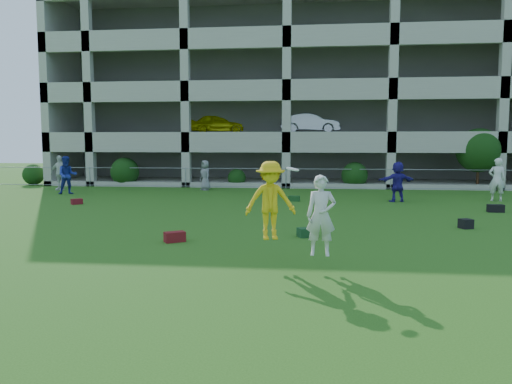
# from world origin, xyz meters

# --- Properties ---
(ground) EXTENTS (100.00, 100.00, 0.00)m
(ground) POSITION_xyz_m (0.00, 0.00, 0.00)
(ground) COLOR #235114
(ground) RESTS_ON ground
(bystander_a) EXTENTS (1.20, 1.11, 1.99)m
(bystander_a) POSITION_xyz_m (-11.15, 14.54, 0.99)
(bystander_a) COLOR navy
(bystander_a) RESTS_ON ground
(bystander_b) EXTENTS (1.20, 0.60, 1.96)m
(bystander_b) POSITION_xyz_m (-12.62, 16.54, 0.98)
(bystander_b) COLOR silver
(bystander_b) RESTS_ON ground
(bystander_c) EXTENTS (0.94, 0.97, 1.68)m
(bystander_c) POSITION_xyz_m (-4.47, 17.49, 0.84)
(bystander_c) COLOR slate
(bystander_c) RESTS_ON ground
(bystander_d) EXTENTS (1.79, 1.00, 1.84)m
(bystander_d) POSITION_xyz_m (5.39, 13.11, 0.92)
(bystander_d) COLOR navy
(bystander_d) RESTS_ON ground
(bystander_e) EXTENTS (0.78, 0.56, 1.99)m
(bystander_e) POSITION_xyz_m (9.99, 13.94, 0.99)
(bystander_e) COLOR silver
(bystander_e) RESTS_ON ground
(bag_red_a) EXTENTS (0.62, 0.55, 0.28)m
(bag_red_a) POSITION_xyz_m (-2.20, 3.02, 0.14)
(bag_red_a) COLOR #500D10
(bag_red_a) RESTS_ON ground
(bag_green_c) EXTENTS (0.60, 0.52, 0.26)m
(bag_green_c) POSITION_xyz_m (1.38, 4.15, 0.13)
(bag_green_c) COLOR #13361C
(bag_green_c) RESTS_ON ground
(crate_d) EXTENTS (0.45, 0.45, 0.30)m
(crate_d) POSITION_xyz_m (6.36, 6.12, 0.15)
(crate_d) COLOR black
(crate_d) RESTS_ON ground
(bag_black_e) EXTENTS (0.62, 0.34, 0.30)m
(bag_black_e) POSITION_xyz_m (8.62, 10.03, 0.15)
(bag_black_e) COLOR black
(bag_black_e) RESTS_ON ground
(bag_red_f) EXTENTS (0.51, 0.52, 0.24)m
(bag_red_f) POSITION_xyz_m (-8.72, 10.57, 0.12)
(bag_red_f) COLOR #530E1A
(bag_red_f) RESTS_ON ground
(bag_green_g) EXTENTS (0.54, 0.38, 0.25)m
(bag_green_g) POSITION_xyz_m (0.71, 12.77, 0.12)
(bag_green_g) COLOR #153B15
(bag_green_g) RESTS_ON ground
(frisbee_contest) EXTENTS (2.03, 1.00, 1.97)m
(frisbee_contest) POSITION_xyz_m (0.90, 0.63, 1.38)
(frisbee_contest) COLOR yellow
(frisbee_contest) RESTS_ON ground
(parking_garage) EXTENTS (30.00, 14.00, 12.00)m
(parking_garage) POSITION_xyz_m (-0.01, 27.70, 6.01)
(parking_garage) COLOR #9E998C
(parking_garage) RESTS_ON ground
(fence) EXTENTS (36.06, 0.06, 1.20)m
(fence) POSITION_xyz_m (0.00, 19.00, 0.61)
(fence) COLOR gray
(fence) RESTS_ON ground
(shrub_row) EXTENTS (34.38, 2.52, 3.50)m
(shrub_row) POSITION_xyz_m (4.59, 19.70, 1.51)
(shrub_row) COLOR #163D11
(shrub_row) RESTS_ON ground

